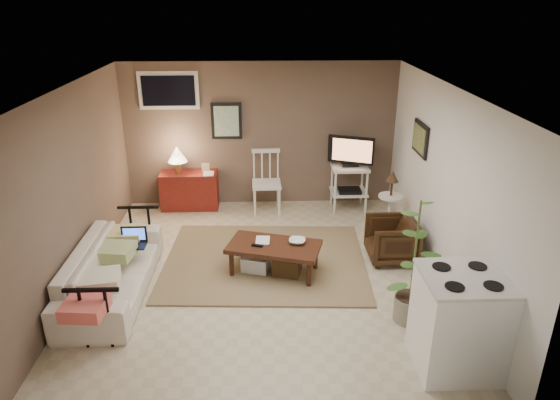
{
  "coord_description": "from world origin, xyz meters",
  "views": [
    {
      "loc": [
        0.03,
        -5.58,
        3.38
      ],
      "look_at": [
        0.25,
        0.35,
        0.92
      ],
      "focal_mm": 32.0,
      "sensor_mm": 36.0,
      "label": 1
    }
  ],
  "objects_px": {
    "coffee_table": "(273,256)",
    "armchair": "(392,238)",
    "spindle_chair": "(267,184)",
    "stove": "(459,322)",
    "tv_stand": "(350,172)",
    "red_console": "(189,187)",
    "side_table": "(391,195)",
    "sofa": "(111,263)",
    "potted_plant": "(414,258)"
  },
  "relations": [
    {
      "from": "spindle_chair",
      "to": "side_table",
      "type": "height_order",
      "value": "spindle_chair"
    },
    {
      "from": "tv_stand",
      "to": "red_console",
      "type": "bearing_deg",
      "value": 176.91
    },
    {
      "from": "spindle_chair",
      "to": "tv_stand",
      "type": "relative_size",
      "value": 0.82
    },
    {
      "from": "sofa",
      "to": "side_table",
      "type": "distance_m",
      "value": 4.05
    },
    {
      "from": "red_console",
      "to": "side_table",
      "type": "distance_m",
      "value": 3.33
    },
    {
      "from": "spindle_chair",
      "to": "side_table",
      "type": "bearing_deg",
      "value": -24.63
    },
    {
      "from": "sofa",
      "to": "red_console",
      "type": "bearing_deg",
      "value": -12.69
    },
    {
      "from": "side_table",
      "to": "potted_plant",
      "type": "height_order",
      "value": "potted_plant"
    },
    {
      "from": "side_table",
      "to": "potted_plant",
      "type": "bearing_deg",
      "value": -97.85
    },
    {
      "from": "potted_plant",
      "to": "stove",
      "type": "height_order",
      "value": "potted_plant"
    },
    {
      "from": "spindle_chair",
      "to": "armchair",
      "type": "distance_m",
      "value": 2.4
    },
    {
      "from": "sofa",
      "to": "potted_plant",
      "type": "bearing_deg",
      "value": -101.23
    },
    {
      "from": "red_console",
      "to": "potted_plant",
      "type": "height_order",
      "value": "potted_plant"
    },
    {
      "from": "coffee_table",
      "to": "sofa",
      "type": "relative_size",
      "value": 0.61
    },
    {
      "from": "spindle_chair",
      "to": "tv_stand",
      "type": "height_order",
      "value": "tv_stand"
    },
    {
      "from": "coffee_table",
      "to": "potted_plant",
      "type": "bearing_deg",
      "value": -35.65
    },
    {
      "from": "sofa",
      "to": "armchair",
      "type": "relative_size",
      "value": 3.23
    },
    {
      "from": "side_table",
      "to": "armchair",
      "type": "xyz_separation_m",
      "value": [
        -0.18,
        -0.86,
        -0.28
      ]
    },
    {
      "from": "potted_plant",
      "to": "armchair",
      "type": "bearing_deg",
      "value": 84.49
    },
    {
      "from": "red_console",
      "to": "coffee_table",
      "type": "bearing_deg",
      "value": -58.2
    },
    {
      "from": "side_table",
      "to": "spindle_chair",
      "type": "bearing_deg",
      "value": 155.37
    },
    {
      "from": "coffee_table",
      "to": "armchair",
      "type": "distance_m",
      "value": 1.64
    },
    {
      "from": "red_console",
      "to": "side_table",
      "type": "relative_size",
      "value": 1.11
    },
    {
      "from": "sofa",
      "to": "stove",
      "type": "relative_size",
      "value": 2.06
    },
    {
      "from": "coffee_table",
      "to": "spindle_chair",
      "type": "xyz_separation_m",
      "value": [
        -0.06,
        2.02,
        0.24
      ]
    },
    {
      "from": "coffee_table",
      "to": "armchair",
      "type": "xyz_separation_m",
      "value": [
        1.61,
        0.31,
        0.08
      ]
    },
    {
      "from": "side_table",
      "to": "potted_plant",
      "type": "xyz_separation_m",
      "value": [
        -0.31,
        -2.23,
        0.17
      ]
    },
    {
      "from": "sofa",
      "to": "spindle_chair",
      "type": "bearing_deg",
      "value": -38.22
    },
    {
      "from": "side_table",
      "to": "red_console",
      "type": "bearing_deg",
      "value": 161.82
    },
    {
      "from": "sofa",
      "to": "stove",
      "type": "height_order",
      "value": "stove"
    },
    {
      "from": "red_console",
      "to": "spindle_chair",
      "type": "relative_size",
      "value": 1.06
    },
    {
      "from": "spindle_chair",
      "to": "stove",
      "type": "xyz_separation_m",
      "value": [
        1.78,
        -3.83,
        0.02
      ]
    },
    {
      "from": "spindle_chair",
      "to": "tv_stand",
      "type": "bearing_deg",
      "value": 1.84
    },
    {
      "from": "coffee_table",
      "to": "stove",
      "type": "height_order",
      "value": "stove"
    },
    {
      "from": "tv_stand",
      "to": "stove",
      "type": "distance_m",
      "value": 3.9
    },
    {
      "from": "spindle_chair",
      "to": "stove",
      "type": "distance_m",
      "value": 4.22
    },
    {
      "from": "sofa",
      "to": "tv_stand",
      "type": "relative_size",
      "value": 1.67
    },
    {
      "from": "red_console",
      "to": "armchair",
      "type": "distance_m",
      "value": 3.54
    },
    {
      "from": "tv_stand",
      "to": "potted_plant",
      "type": "relative_size",
      "value": 0.85
    },
    {
      "from": "tv_stand",
      "to": "spindle_chair",
      "type": "bearing_deg",
      "value": -178.16
    },
    {
      "from": "red_console",
      "to": "sofa",
      "type": "bearing_deg",
      "value": -102.69
    },
    {
      "from": "coffee_table",
      "to": "sofa",
      "type": "height_order",
      "value": "sofa"
    },
    {
      "from": "potted_plant",
      "to": "stove",
      "type": "relative_size",
      "value": 1.45
    },
    {
      "from": "sofa",
      "to": "armchair",
      "type": "height_order",
      "value": "sofa"
    },
    {
      "from": "tv_stand",
      "to": "armchair",
      "type": "distance_m",
      "value": 1.81
    },
    {
      "from": "spindle_chair",
      "to": "tv_stand",
      "type": "distance_m",
      "value": 1.39
    },
    {
      "from": "tv_stand",
      "to": "armchair",
      "type": "relative_size",
      "value": 1.94
    },
    {
      "from": "red_console",
      "to": "armchair",
      "type": "xyz_separation_m",
      "value": [
        2.98,
        -1.9,
        -0.05
      ]
    },
    {
      "from": "tv_stand",
      "to": "armchair",
      "type": "xyz_separation_m",
      "value": [
        0.3,
        -1.75,
        -0.34
      ]
    },
    {
      "from": "coffee_table",
      "to": "spindle_chair",
      "type": "distance_m",
      "value": 2.04
    }
  ]
}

